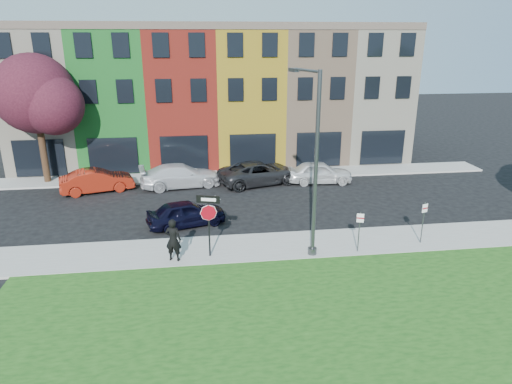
{
  "coord_description": "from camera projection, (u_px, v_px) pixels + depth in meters",
  "views": [
    {
      "loc": [
        -4.03,
        -16.42,
        9.55
      ],
      "look_at": [
        -1.35,
        4.0,
        2.5
      ],
      "focal_mm": 32.0,
      "sensor_mm": 36.0,
      "label": 1
    }
  ],
  "objects": [
    {
      "name": "rowhouse_block",
      "position": [
        214.0,
        96.0,
        36.95
      ],
      "size": [
        30.0,
        10.12,
        10.0
      ],
      "color": "#BDB29C",
      "rests_on": "ground"
    },
    {
      "name": "parked_car_silver",
      "position": [
        181.0,
        176.0,
        30.33
      ],
      "size": [
        3.97,
        6.04,
        1.54
      ],
      "primitive_type": "imported",
      "rotation": [
        0.0,
        0.0,
        1.74
      ],
      "color": "silver",
      "rests_on": "ground"
    },
    {
      "name": "sedan_near",
      "position": [
        186.0,
        213.0,
        24.06
      ],
      "size": [
        3.94,
        5.04,
        1.4
      ],
      "primitive_type": "imported",
      "rotation": [
        0.0,
        0.0,
        1.86
      ],
      "color": "black",
      "rests_on": "ground"
    },
    {
      "name": "parked_car_red",
      "position": [
        97.0,
        181.0,
        29.34
      ],
      "size": [
        4.0,
        5.4,
        1.5
      ],
      "primitive_type": "imported",
      "rotation": [
        0.0,
        0.0,
        1.85
      ],
      "color": "maroon",
      "rests_on": "ground"
    },
    {
      "name": "ground",
      "position": [
        301.0,
        278.0,
        19.0
      ],
      "size": [
        120.0,
        120.0,
        0.0
      ],
      "primitive_type": "plane",
      "color": "black",
      "rests_on": "ground"
    },
    {
      "name": "sidewalk_near",
      "position": [
        327.0,
        243.0,
        22.04
      ],
      "size": [
        40.0,
        3.0,
        0.12
      ],
      "primitive_type": "cube",
      "color": "gray",
      "rests_on": "ground"
    },
    {
      "name": "parked_car_white",
      "position": [
        320.0,
        172.0,
        31.13
      ],
      "size": [
        2.37,
        4.63,
        1.49
      ],
      "primitive_type": "imported",
      "rotation": [
        0.0,
        0.0,
        1.5
      ],
      "color": "silver",
      "rests_on": "ground"
    },
    {
      "name": "parking_sign_b",
      "position": [
        424.0,
        218.0,
        21.58
      ],
      "size": [
        0.31,
        0.14,
        2.07
      ],
      "rotation": [
        0.0,
        0.0,
        0.33
      ],
      "color": "#444749",
      "rests_on": "sidewalk_near"
    },
    {
      "name": "parked_car_dark",
      "position": [
        259.0,
        173.0,
        30.95
      ],
      "size": [
        5.49,
        6.91,
        1.54
      ],
      "primitive_type": "imported",
      "rotation": [
        0.0,
        0.0,
        1.85
      ],
      "color": "black",
      "rests_on": "ground"
    },
    {
      "name": "man",
      "position": [
        173.0,
        240.0,
        19.97
      ],
      "size": [
        0.96,
        0.85,
        1.96
      ],
      "primitive_type": "imported",
      "rotation": [
        0.0,
        0.0,
        2.86
      ],
      "color": "black",
      "rests_on": "sidewalk_near"
    },
    {
      "name": "street_lamp",
      "position": [
        313.0,
        166.0,
        19.7
      ],
      "size": [
        1.05,
        2.5,
        8.18
      ],
      "rotation": [
        0.0,
        0.0,
        0.32
      ],
      "color": "#444749",
      "rests_on": "sidewalk_near"
    },
    {
      "name": "stop_sign",
      "position": [
        209.0,
        214.0,
        20.0
      ],
      "size": [
        1.02,
        0.33,
        2.89
      ],
      "rotation": [
        0.0,
        0.0,
        -0.28
      ],
      "color": "black",
      "rests_on": "sidewalk_near"
    },
    {
      "name": "tree_purple",
      "position": [
        37.0,
        96.0,
        29.52
      ],
      "size": [
        6.15,
        5.38,
        8.49
      ],
      "color": "black",
      "rests_on": "sidewalk_far"
    },
    {
      "name": "sidewalk_far",
      "position": [
        213.0,
        176.0,
        32.68
      ],
      "size": [
        40.0,
        2.4,
        0.12
      ],
      "primitive_type": "cube",
      "color": "gray",
      "rests_on": "ground"
    },
    {
      "name": "parking_sign_a",
      "position": [
        359.0,
        227.0,
        20.72
      ],
      "size": [
        0.31,
        0.13,
        1.94
      ],
      "rotation": [
        0.0,
        0.0,
        -0.32
      ],
      "color": "#444749",
      "rests_on": "sidewalk_near"
    }
  ]
}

